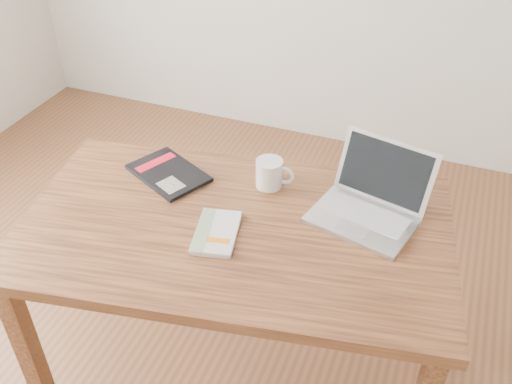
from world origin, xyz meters
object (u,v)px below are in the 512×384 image
(desk, at_px, (235,246))
(white_guidebook, at_px, (216,233))
(black_guidebook, at_px, (168,173))
(coffee_mug, at_px, (270,173))
(laptop, at_px, (370,202))

(desk, xyz_separation_m, white_guidebook, (-0.03, -0.06, 0.10))
(black_guidebook, distance_m, coffee_mug, 0.36)
(white_guidebook, relative_size, black_guidebook, 0.70)
(desk, bearing_deg, black_guidebook, 142.66)
(white_guidebook, relative_size, coffee_mug, 1.73)
(black_guidebook, bearing_deg, desk, -91.09)
(laptop, bearing_deg, coffee_mug, -171.00)
(coffee_mug, bearing_deg, black_guidebook, -174.58)
(laptop, relative_size, coffee_mug, 2.83)
(laptop, bearing_deg, white_guidebook, -133.04)
(white_guidebook, bearing_deg, laptop, 20.40)
(white_guidebook, height_order, black_guidebook, white_guidebook)
(black_guidebook, xyz_separation_m, coffee_mug, (0.35, 0.07, 0.04))
(black_guidebook, height_order, laptop, laptop)
(coffee_mug, bearing_deg, desk, -103.78)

